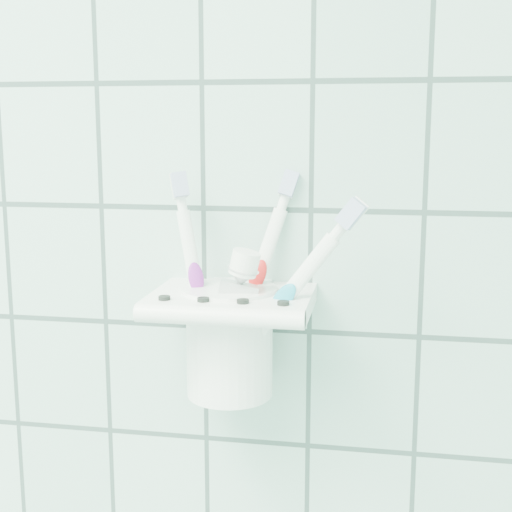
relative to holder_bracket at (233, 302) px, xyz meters
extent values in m
cube|color=white|center=(0.00, 0.04, -0.01)|extent=(0.06, 0.02, 0.04)
cube|color=white|center=(0.00, 0.00, 0.00)|extent=(0.14, 0.11, 0.02)
cylinder|color=white|center=(0.00, -0.05, 0.00)|extent=(0.14, 0.02, 0.02)
cylinder|color=black|center=(-0.05, -0.04, 0.01)|extent=(0.01, 0.01, 0.00)
cylinder|color=black|center=(-0.02, -0.04, 0.01)|extent=(0.01, 0.01, 0.00)
cylinder|color=black|center=(0.02, -0.04, 0.01)|extent=(0.01, 0.01, 0.00)
cylinder|color=black|center=(0.05, -0.04, 0.01)|extent=(0.01, 0.01, 0.00)
cylinder|color=white|center=(0.00, 0.00, -0.04)|extent=(0.08, 0.08, 0.10)
cylinder|color=white|center=(0.00, 0.00, 0.01)|extent=(0.09, 0.09, 0.01)
cylinder|color=black|center=(0.00, 0.00, 0.01)|extent=(0.07, 0.07, 0.00)
cylinder|color=white|center=(-0.02, -0.01, 0.00)|extent=(0.05, 0.04, 0.16)
cylinder|color=white|center=(-0.02, -0.01, 0.09)|extent=(0.02, 0.01, 0.02)
cube|color=silver|center=(-0.02, -0.01, 0.11)|extent=(0.02, 0.02, 0.02)
cube|color=white|center=(-0.02, -0.01, 0.11)|extent=(0.02, 0.01, 0.02)
ellipsoid|color=purple|center=(-0.02, -0.01, 0.02)|extent=(0.02, 0.02, 0.03)
cylinder|color=white|center=(-0.01, 0.00, 0.01)|extent=(0.06, 0.05, 0.16)
cylinder|color=white|center=(-0.01, 0.00, 0.10)|extent=(0.02, 0.01, 0.03)
cube|color=silver|center=(-0.01, 0.00, 0.11)|extent=(0.02, 0.01, 0.03)
cube|color=white|center=(-0.01, 0.01, 0.11)|extent=(0.02, 0.01, 0.03)
ellipsoid|color=red|center=(-0.01, 0.00, 0.03)|extent=(0.02, 0.01, 0.03)
cylinder|color=white|center=(-0.02, -0.01, 0.01)|extent=(0.12, 0.03, 0.15)
cylinder|color=white|center=(-0.02, -0.01, 0.11)|extent=(0.02, 0.01, 0.03)
cube|color=silver|center=(-0.02, -0.01, 0.12)|extent=(0.03, 0.01, 0.03)
cube|color=white|center=(-0.02, -0.01, 0.12)|extent=(0.03, 0.01, 0.03)
ellipsoid|color=teal|center=(-0.02, -0.01, 0.03)|extent=(0.03, 0.01, 0.03)
cube|color=silver|center=(-0.01, -0.01, -0.03)|extent=(0.06, 0.02, 0.10)
cube|color=silver|center=(-0.01, -0.01, -0.07)|extent=(0.04, 0.01, 0.02)
cone|color=silver|center=(-0.01, -0.01, 0.03)|extent=(0.03, 0.03, 0.02)
cylinder|color=white|center=(-0.01, -0.01, 0.04)|extent=(0.03, 0.03, 0.03)
camera|label=1|loc=(0.13, -0.59, 0.15)|focal=50.00mm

